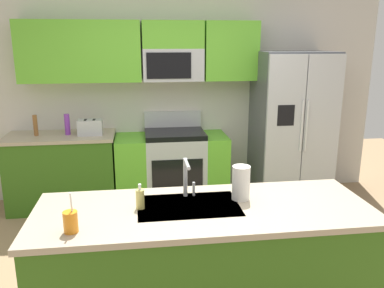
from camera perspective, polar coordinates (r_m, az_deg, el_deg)
ground_plane at (r=3.54m, az=1.88°, el=-19.22°), size 9.00×9.00×0.00m
kitchen_wall_unit at (r=5.02m, az=-3.63°, el=8.92°), size 5.20×0.43×2.60m
back_counter at (r=5.02m, az=-18.08°, el=-3.72°), size 1.26×0.63×0.90m
range_oven at (r=4.96m, az=-2.89°, el=-3.33°), size 1.36×0.61×1.10m
refrigerator at (r=5.10m, az=14.10°, el=2.38°), size 0.90×0.76×1.85m
island_counter at (r=2.87m, az=1.69°, el=-17.30°), size 2.24×0.82×0.90m
toaster at (r=4.78m, az=-14.45°, el=2.34°), size 0.28×0.16×0.18m
pepper_mill at (r=4.94m, az=-21.61°, el=2.51°), size 0.05×0.05×0.24m
bottle_purple at (r=4.86m, az=-17.51°, el=2.71°), size 0.06×0.06×0.24m
sink_faucet at (r=2.76m, az=-0.78°, el=-4.46°), size 0.08×0.21×0.28m
drink_cup_orange at (r=2.42m, az=-17.07°, el=-10.64°), size 0.08×0.08×0.25m
soap_dispenser at (r=2.65m, az=-7.48°, el=-7.80°), size 0.06×0.06×0.17m
paper_towel_roll at (r=2.77m, az=7.07°, el=-5.57°), size 0.12×0.12×0.24m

